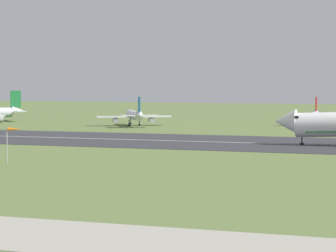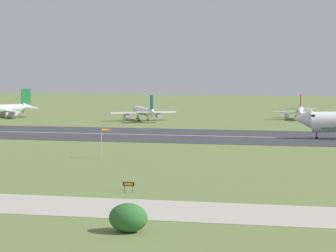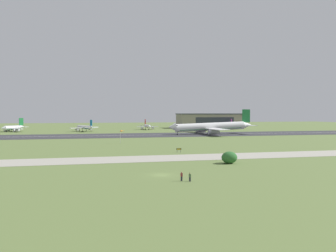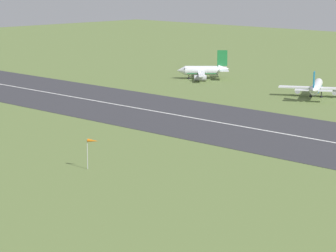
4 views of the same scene
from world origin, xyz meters
name	(u,v)px [view 4 (image 4 of 4)]	position (x,y,z in m)	size (l,w,h in m)	color
ground_plane	(44,185)	(0.00, 64.39, 0.00)	(671.49, 671.49, 0.00)	olive
runway_strip	(272,132)	(0.00, 128.77, 0.03)	(431.49, 40.36, 0.06)	#333338
runway_centreline	(272,132)	(0.00, 128.77, 0.07)	(388.34, 0.70, 0.01)	silver
airplane_parked_west	(203,71)	(-72.39, 184.64, 2.80)	(20.02, 20.21, 9.84)	silver
airplane_parked_east	(316,87)	(-22.10, 178.39, 3.02)	(20.64, 23.04, 8.71)	white
windsock_pole	(92,142)	(-2.31, 77.29, 5.15)	(2.30, 1.41, 5.78)	#B7B7BC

